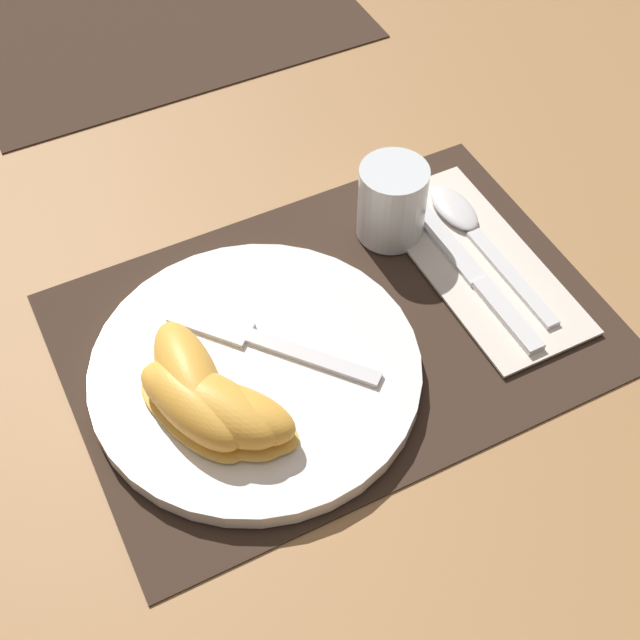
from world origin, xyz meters
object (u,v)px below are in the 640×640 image
object	(u,v)px
fork	(257,339)
citrus_wedge_0	(190,381)
plate	(256,371)
citrus_wedge_2	(209,406)
knife	(470,270)
citrus_wedge_1	(193,407)
spoon	(469,226)
citrus_wedge_3	(232,414)
juice_glass	(392,206)

from	to	relation	value
fork	citrus_wedge_0	bearing A→B (deg)	-159.25
plate	citrus_wedge_2	xyz separation A→B (m)	(-0.05, -0.03, 0.03)
knife	citrus_wedge_1	bearing A→B (deg)	-171.38
knife	citrus_wedge_1	world-z (taller)	citrus_wedge_1
spoon	citrus_wedge_1	size ratio (longest dim) A/B	1.63
plate	spoon	distance (m)	0.26
plate	citrus_wedge_3	distance (m)	0.07
citrus_wedge_1	citrus_wedge_3	distance (m)	0.03
spoon	fork	xyz separation A→B (m)	(-0.24, -0.04, 0.01)
plate	knife	xyz separation A→B (m)	(0.22, 0.02, -0.00)
fork	citrus_wedge_1	size ratio (longest dim) A/B	1.33
fork	plate	bearing A→B (deg)	-118.36
plate	citrus_wedge_1	world-z (taller)	citrus_wedge_1
citrus_wedge_0	plate	bearing A→B (deg)	3.33
plate	citrus_wedge_1	bearing A→B (deg)	-157.41
fork	citrus_wedge_3	xyz separation A→B (m)	(-0.05, -0.07, 0.01)
citrus_wedge_0	knife	bearing A→B (deg)	4.12
plate	citrus_wedge_3	xyz separation A→B (m)	(-0.04, -0.05, 0.02)
citrus_wedge_0	citrus_wedge_2	xyz separation A→B (m)	(0.00, -0.03, -0.00)
citrus_wedge_3	citrus_wedge_1	bearing A→B (deg)	142.66
citrus_wedge_2	citrus_wedge_3	size ratio (longest dim) A/B	1.22
citrus_wedge_0	citrus_wedge_1	size ratio (longest dim) A/B	1.05
knife	spoon	size ratio (longest dim) A/B	1.14
juice_glass	citrus_wedge_1	distance (m)	0.28
fork	citrus_wedge_2	xyz separation A→B (m)	(-0.07, -0.06, 0.02)
fork	citrus_wedge_2	bearing A→B (deg)	-139.71
juice_glass	plate	bearing A→B (deg)	-152.07
juice_glass	citrus_wedge_3	xyz separation A→B (m)	(-0.22, -0.14, -0.00)
knife	citrus_wedge_3	world-z (taller)	citrus_wedge_3
juice_glass	fork	bearing A→B (deg)	-156.52
plate	citrus_wedge_3	size ratio (longest dim) A/B	2.41
citrus_wedge_2	citrus_wedge_3	bearing A→B (deg)	-46.27
plate	citrus_wedge_0	size ratio (longest dim) A/B	2.22
juice_glass	spoon	world-z (taller)	juice_glass
spoon	citrus_wedge_0	bearing A→B (deg)	-167.84
citrus_wedge_2	juice_glass	bearing A→B (deg)	28.70
spoon	citrus_wedge_2	xyz separation A→B (m)	(-0.30, -0.10, 0.03)
knife	fork	bearing A→B (deg)	178.29
citrus_wedge_0	citrus_wedge_1	bearing A→B (deg)	-106.33
knife	citrus_wedge_2	size ratio (longest dim) A/B	1.58
knife	citrus_wedge_3	distance (m)	0.27
plate	citrus_wedge_2	size ratio (longest dim) A/B	1.97
spoon	citrus_wedge_0	distance (m)	0.32
citrus_wedge_0	citrus_wedge_1	world-z (taller)	citrus_wedge_0
citrus_wedge_3	juice_glass	bearing A→B (deg)	32.59
fork	citrus_wedge_3	size ratio (longest dim) A/B	1.38
knife	citrus_wedge_3	xyz separation A→B (m)	(-0.26, -0.06, 0.03)
plate	fork	bearing A→B (deg)	61.64
plate	juice_glass	bearing A→B (deg)	27.93
citrus_wedge_0	citrus_wedge_3	distance (m)	0.05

